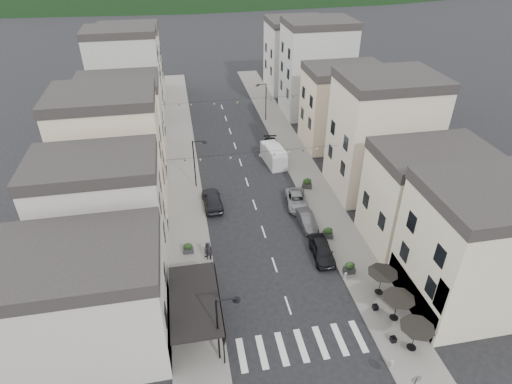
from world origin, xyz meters
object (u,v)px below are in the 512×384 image
Objects in this scene: parked_car_a at (322,250)px; parked_car_b at (307,220)px; parked_car_c at (297,200)px; parked_car_d at (272,148)px; delivery_van at (274,155)px; pedestrian_a at (209,251)px; parked_car_e at (212,200)px; pedestrian_b at (208,251)px.

parked_car_b is at bearing 93.63° from parked_car_a.
parked_car_d is (0.04, 12.87, 0.09)m from parked_car_c.
parked_car_b reaches higher than parked_car_c.
delivery_van reaches higher than parked_car_d.
parked_car_a is 18.73m from delivery_van.
parked_car_a is at bearing 0.55° from pedestrian_a.
parked_car_d is (0.00, 21.68, -0.02)m from parked_car_a.
parked_car_c is 0.96× the size of parked_car_e.
parked_car_e is at bearing 177.51° from parked_car_c.
parked_car_b is 16.66m from parked_car_d.
parked_car_c is 0.91× the size of parked_car_d.
parked_car_c is (-0.04, 3.79, -0.01)m from parked_car_b.
parked_car_a is 21.68m from parked_car_d.
pedestrian_b reaches higher than parked_car_d.
parked_car_c is at bearing 167.75° from parked_car_e.
parked_car_b is at bearing -83.46° from parked_car_d.
parked_car_e reaches higher than parked_car_a.
pedestrian_b is (-10.47, -20.05, 0.27)m from parked_car_d.
pedestrian_a reaches higher than parked_car_d.
pedestrian_a is at bearing -110.77° from parked_car_d.
parked_car_d is 1.06× the size of parked_car_e.
parked_car_b is at bearing -82.26° from parked_car_c.
parked_car_b is (0.00, 5.01, -0.10)m from parked_car_a.
pedestrian_a is (-1.20, -8.82, 0.22)m from parked_car_e.
parked_car_d reaches higher than parked_car_c.
pedestrian_b is (-1.27, -8.73, 0.18)m from parked_car_e.
parked_car_d is at bearing -131.75° from parked_car_e.
pedestrian_b is at bearing -126.59° from delivery_van.
parked_car_d is 14.59m from parked_car_e.
delivery_van is 2.83× the size of pedestrian_a.
parked_car_c is 2.53× the size of pedestrian_a.
pedestrian_b is at bearing -111.04° from parked_car_d.
parked_car_e is 2.63× the size of pedestrian_a.
delivery_van is (-0.39, 13.71, 0.54)m from parked_car_b.
parked_car_c is at bearing -83.65° from parked_car_d.
parked_car_b is at bearing 147.22° from parked_car_e.
delivery_van reaches higher than pedestrian_b.
pedestrian_a is at bearing 175.24° from parked_car_a.
parked_car_e is at bearing 91.19° from pedestrian_a.
pedestrian_b reaches higher than parked_car_e.
parked_car_b is 3.79m from parked_car_c.
pedestrian_b is (-10.08, -17.10, -0.18)m from delivery_van.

